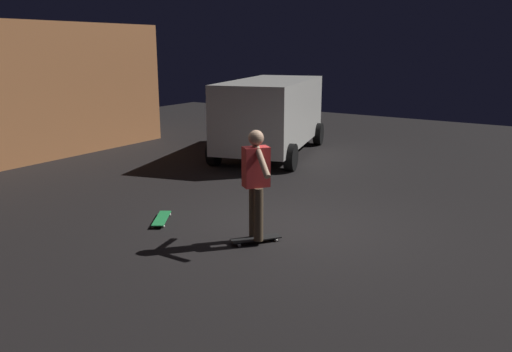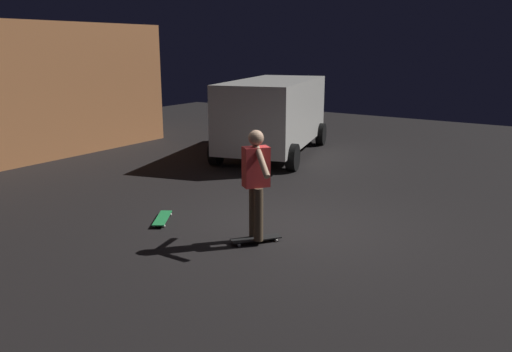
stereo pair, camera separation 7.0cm
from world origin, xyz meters
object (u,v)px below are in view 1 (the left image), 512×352
(skateboard_ridden, at_px, (256,239))
(skateboard_spare, at_px, (162,219))
(skater, at_px, (256,177))
(parked_van, at_px, (271,112))

(skateboard_ridden, xyz_separation_m, skateboard_spare, (-0.10, 1.87, 0.00))
(skateboard_ridden, relative_size, skateboard_spare, 0.98)
(skater, bearing_deg, skateboard_spare, 93.11)
(skateboard_ridden, height_order, skateboard_spare, same)
(parked_van, bearing_deg, skater, -150.23)
(parked_van, relative_size, skateboard_spare, 6.48)
(skateboard_spare, relative_size, skater, 0.46)
(parked_van, xyz_separation_m, skater, (-5.76, -3.29, -0.12))
(parked_van, height_order, skateboard_ridden, parked_van)
(parked_van, height_order, skater, parked_van)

